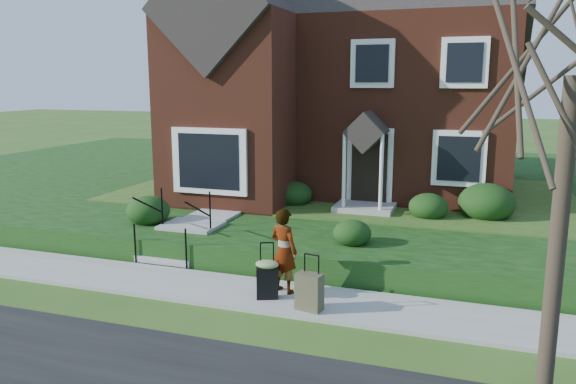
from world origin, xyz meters
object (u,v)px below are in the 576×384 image
at_px(suitcase_black, 267,277).
at_px(woman, 284,251).
at_px(front_steps, 182,237).
at_px(suitcase_olive, 309,292).

bearing_deg(suitcase_black, woman, 44.52).
distance_m(front_steps, suitcase_olive, 4.52).
bearing_deg(front_steps, suitcase_black, -34.72).
relative_size(suitcase_black, suitcase_olive, 1.06).
relative_size(woman, suitcase_olive, 1.62).
relative_size(front_steps, suitcase_black, 1.86).
bearing_deg(woman, front_steps, -6.45).
distance_m(front_steps, woman, 3.57).
bearing_deg(woman, suitcase_olive, 157.00).
bearing_deg(suitcase_black, suitcase_olive, -38.72).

